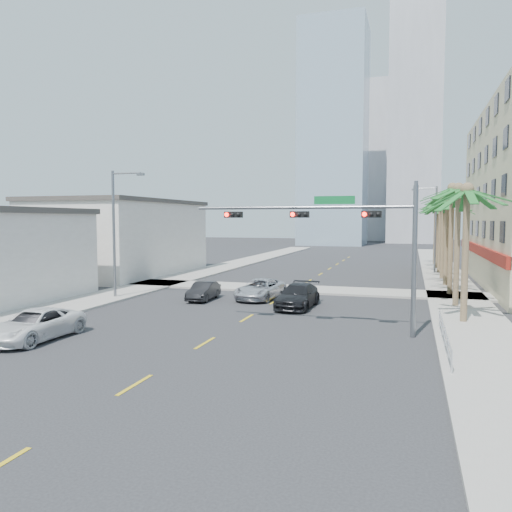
# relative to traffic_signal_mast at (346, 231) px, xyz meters

# --- Properties ---
(ground) EXTENTS (260.00, 260.00, 0.00)m
(ground) POSITION_rel_traffic_signal_mast_xyz_m (-5.78, -7.95, -5.06)
(ground) COLOR #262628
(ground) RESTS_ON ground
(sidewalk_right) EXTENTS (4.00, 120.00, 0.15)m
(sidewalk_right) POSITION_rel_traffic_signal_mast_xyz_m (6.22, 12.05, -4.99)
(sidewalk_right) COLOR gray
(sidewalk_right) RESTS_ON ground
(sidewalk_left) EXTENTS (4.00, 120.00, 0.15)m
(sidewalk_left) POSITION_rel_traffic_signal_mast_xyz_m (-17.78, 12.05, -4.99)
(sidewalk_left) COLOR gray
(sidewalk_left) RESTS_ON ground
(sidewalk_cross) EXTENTS (80.00, 4.00, 0.15)m
(sidewalk_cross) POSITION_rel_traffic_signal_mast_xyz_m (-5.78, 14.05, -4.99)
(sidewalk_cross) COLOR gray
(sidewalk_cross) RESTS_ON ground
(building_left_far) EXTENTS (11.00, 18.00, 7.20)m
(building_left_far) POSITION_rel_traffic_signal_mast_xyz_m (-25.28, 20.05, -1.46)
(building_left_far) COLOR beige
(building_left_far) RESTS_ON ground
(tower_far_left) EXTENTS (14.00, 14.00, 48.00)m
(tower_far_left) POSITION_rel_traffic_signal_mast_xyz_m (-13.78, 87.05, 18.94)
(tower_far_left) COLOR #99B2C6
(tower_far_left) RESTS_ON ground
(tower_far_right) EXTENTS (12.00, 12.00, 60.00)m
(tower_far_right) POSITION_rel_traffic_signal_mast_xyz_m (3.22, 102.05, 24.94)
(tower_far_right) COLOR #ADADB2
(tower_far_right) RESTS_ON ground
(tower_far_center) EXTENTS (16.00, 16.00, 42.00)m
(tower_far_center) POSITION_rel_traffic_signal_mast_xyz_m (-8.78, 117.05, 15.94)
(tower_far_center) COLOR #ADADB2
(tower_far_center) RESTS_ON ground
(traffic_signal_mast) EXTENTS (11.12, 0.54, 7.20)m
(traffic_signal_mast) POSITION_rel_traffic_signal_mast_xyz_m (0.00, 0.00, 0.00)
(traffic_signal_mast) COLOR slate
(traffic_signal_mast) RESTS_ON ground
(palm_tree_0) EXTENTS (4.80, 4.80, 7.80)m
(palm_tree_0) POSITION_rel_traffic_signal_mast_xyz_m (5.82, 4.05, 2.02)
(palm_tree_0) COLOR brown
(palm_tree_0) RESTS_ON ground
(palm_tree_1) EXTENTS (4.80, 4.80, 8.16)m
(palm_tree_1) POSITION_rel_traffic_signal_mast_xyz_m (5.82, 9.25, 2.37)
(palm_tree_1) COLOR brown
(palm_tree_1) RESTS_ON ground
(palm_tree_2) EXTENTS (4.80, 4.80, 8.52)m
(palm_tree_2) POSITION_rel_traffic_signal_mast_xyz_m (5.82, 14.45, 2.72)
(palm_tree_2) COLOR brown
(palm_tree_2) RESTS_ON ground
(palm_tree_3) EXTENTS (4.80, 4.80, 7.80)m
(palm_tree_3) POSITION_rel_traffic_signal_mast_xyz_m (5.82, 19.65, 2.02)
(palm_tree_3) COLOR brown
(palm_tree_3) RESTS_ON ground
(palm_tree_4) EXTENTS (4.80, 4.80, 8.16)m
(palm_tree_4) POSITION_rel_traffic_signal_mast_xyz_m (5.82, 24.85, 2.37)
(palm_tree_4) COLOR brown
(palm_tree_4) RESTS_ON ground
(palm_tree_5) EXTENTS (4.80, 4.80, 8.52)m
(palm_tree_5) POSITION_rel_traffic_signal_mast_xyz_m (5.82, 30.05, 2.72)
(palm_tree_5) COLOR brown
(palm_tree_5) RESTS_ON ground
(palm_tree_6) EXTENTS (4.80, 4.80, 7.80)m
(palm_tree_6) POSITION_rel_traffic_signal_mast_xyz_m (5.82, 35.25, 2.02)
(palm_tree_6) COLOR brown
(palm_tree_6) RESTS_ON ground
(palm_tree_7) EXTENTS (4.80, 4.80, 8.16)m
(palm_tree_7) POSITION_rel_traffic_signal_mast_xyz_m (5.82, 40.45, 2.37)
(palm_tree_7) COLOR brown
(palm_tree_7) RESTS_ON ground
(streetlight_left) EXTENTS (2.55, 0.25, 9.00)m
(streetlight_left) POSITION_rel_traffic_signal_mast_xyz_m (-16.78, 6.05, -0.00)
(streetlight_left) COLOR slate
(streetlight_left) RESTS_ON ground
(streetlight_right) EXTENTS (2.55, 0.25, 9.00)m
(streetlight_right) POSITION_rel_traffic_signal_mast_xyz_m (5.21, 30.05, -0.00)
(streetlight_right) COLOR slate
(streetlight_right) RESTS_ON ground
(guardrail) EXTENTS (0.08, 8.08, 1.00)m
(guardrail) POSITION_rel_traffic_signal_mast_xyz_m (4.52, -1.95, -4.39)
(guardrail) COLOR silver
(guardrail) RESTS_ON ground
(car_parked_mid) EXTENTS (1.49, 4.01, 1.31)m
(car_parked_mid) POSITION_rel_traffic_signal_mast_xyz_m (-13.58, -5.68, -4.41)
(car_parked_mid) COLOR black
(car_parked_mid) RESTS_ON ground
(car_parked_far) EXTENTS (2.43, 5.15, 1.42)m
(car_parked_far) POSITION_rel_traffic_signal_mast_xyz_m (-13.58, -5.77, -4.35)
(car_parked_far) COLOR white
(car_parked_far) RESTS_ON ground
(car_lane_left) EXTENTS (1.54, 3.88, 1.26)m
(car_lane_left) POSITION_rel_traffic_signal_mast_xyz_m (-10.69, 7.26, -4.43)
(car_lane_left) COLOR black
(car_lane_left) RESTS_ON ground
(car_lane_center) EXTENTS (2.86, 5.33, 1.42)m
(car_lane_center) POSITION_rel_traffic_signal_mast_xyz_m (-7.02, 8.82, -4.35)
(car_lane_center) COLOR silver
(car_lane_center) RESTS_ON ground
(car_lane_right) EXTENTS (2.25, 5.19, 1.49)m
(car_lane_right) POSITION_rel_traffic_signal_mast_xyz_m (-3.78, 6.36, -4.32)
(car_lane_right) COLOR black
(car_lane_right) RESTS_ON ground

